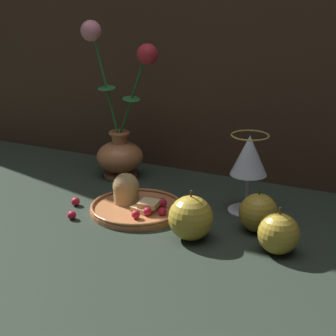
{
  "coord_description": "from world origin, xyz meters",
  "views": [
    {
      "loc": [
        0.45,
        -0.91,
        0.45
      ],
      "look_at": [
        0.0,
        -0.01,
        0.1
      ],
      "focal_mm": 60.0,
      "sensor_mm": 36.0,
      "label": 1
    }
  ],
  "objects": [
    {
      "name": "apple_near_glass",
      "position": [
        0.08,
        -0.08,
        0.04
      ],
      "size": [
        0.08,
        0.08,
        0.09
      ],
      "color": "#B2932D",
      "rests_on": "ground_plane"
    },
    {
      "name": "wine_glass",
      "position": [
        0.13,
        0.09,
        0.11
      ],
      "size": [
        0.08,
        0.08,
        0.16
      ],
      "color": "silver",
      "rests_on": "ground_plane"
    },
    {
      "name": "berry_near_plate",
      "position": [
        -0.19,
        -0.04,
        0.01
      ],
      "size": [
        0.02,
        0.02,
        0.02
      ],
      "primitive_type": "sphere",
      "color": "#AD192D",
      "rests_on": "ground_plane"
    },
    {
      "name": "plate_with_pastries",
      "position": [
        -0.07,
        -0.01,
        0.02
      ],
      "size": [
        0.19,
        0.19,
        0.07
      ],
      "color": "#B77042",
      "rests_on": "ground_plane"
    },
    {
      "name": "vase",
      "position": [
        -0.2,
        0.16,
        0.09
      ],
      "size": [
        0.18,
        0.11,
        0.36
      ],
      "color": "#B77042",
      "rests_on": "ground_plane"
    },
    {
      "name": "ground_plane",
      "position": [
        0.0,
        0.0,
        0.0
      ],
      "size": [
        2.4,
        2.4,
        0.0
      ],
      "primitive_type": "plane",
      "color": "#232D23",
      "rests_on": "ground"
    },
    {
      "name": "berry_front_center",
      "position": [
        -0.16,
        -0.1,
        0.01
      ],
      "size": [
        0.02,
        0.02,
        0.02
      ],
      "primitive_type": "sphere",
      "color": "#AD192D",
      "rests_on": "ground_plane"
    },
    {
      "name": "apple_at_table_edge",
      "position": [
        0.18,
        0.01,
        0.04
      ],
      "size": [
        0.07,
        0.07,
        0.08
      ],
      "color": "#B2932D",
      "rests_on": "ground_plane"
    },
    {
      "name": "apple_beside_vase",
      "position": [
        0.24,
        -0.06,
        0.04
      ],
      "size": [
        0.07,
        0.07,
        0.08
      ],
      "color": "#B2932D",
      "rests_on": "ground_plane"
    }
  ]
}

